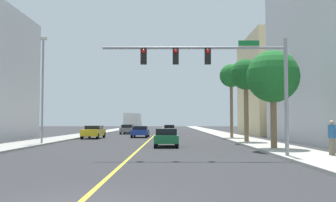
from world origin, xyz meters
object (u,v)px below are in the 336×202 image
at_px(car_gray, 128,129).
at_px(palm_mid, 246,76).
at_px(palm_near, 273,77).
at_px(car_green, 166,137).
at_px(palm_far, 231,77).
at_px(delivery_truck, 133,122).
at_px(car_yellow, 94,132).
at_px(traffic_signal_mast, 223,68).
at_px(street_lamp, 43,85).
at_px(pedestrian, 332,137).
at_px(car_black, 169,129).
at_px(car_blue, 140,131).

bearing_deg(car_gray, palm_mid, -58.78).
xyz_separation_m(palm_near, car_green, (-7.11, 3.60, -4.12)).
relative_size(palm_far, delivery_truck, 1.01).
xyz_separation_m(car_yellow, delivery_truck, (2.21, 22.45, 0.95)).
xyz_separation_m(palm_mid, car_gray, (-13.07, 23.85, -5.20)).
height_order(traffic_signal_mast, street_lamp, street_lamp).
bearing_deg(pedestrian, car_yellow, 72.56).
height_order(car_black, pedestrian, pedestrian).
xyz_separation_m(street_lamp, car_blue, (6.88, 14.56, -4.20)).
bearing_deg(traffic_signal_mast, palm_far, 79.85).
bearing_deg(traffic_signal_mast, car_blue, 103.79).
distance_m(street_lamp, palm_near, 18.22).
relative_size(palm_near, pedestrian, 3.56).
height_order(street_lamp, pedestrian, street_lamp).
bearing_deg(street_lamp, car_green, -12.57).
relative_size(palm_mid, car_black, 1.84).
bearing_deg(car_black, car_gray, -154.80).
bearing_deg(traffic_signal_mast, car_green, 108.94).
height_order(traffic_signal_mast, car_yellow, traffic_signal_mast).
distance_m(traffic_signal_mast, street_lamp, 17.31).
distance_m(car_black, pedestrian, 41.55).
bearing_deg(car_green, car_blue, 100.43).
height_order(palm_mid, car_black, palm_mid).
distance_m(street_lamp, car_gray, 27.17).
relative_size(traffic_signal_mast, car_gray, 2.17).
distance_m(traffic_signal_mast, car_yellow, 25.69).
height_order(street_lamp, car_gray, street_lamp).
relative_size(street_lamp, car_gray, 1.93).
xyz_separation_m(car_green, car_yellow, (-8.22, 13.82, 0.04)).
height_order(car_black, car_blue, car_blue).
height_order(car_blue, pedestrian, pedestrian).
distance_m(palm_near, car_black, 36.41).
relative_size(palm_far, car_blue, 1.91).
relative_size(car_black, pedestrian, 2.18).
bearing_deg(traffic_signal_mast, car_black, 94.07).
relative_size(car_black, car_blue, 0.93).
xyz_separation_m(palm_mid, car_green, (-7.02, -4.96, -5.23)).
bearing_deg(car_green, street_lamp, 166.90).
distance_m(palm_near, car_gray, 35.21).
xyz_separation_m(palm_far, car_black, (-6.92, 18.39, -6.12)).
distance_m(traffic_signal_mast, delivery_truck, 46.19).
bearing_deg(car_yellow, car_black, -113.43).
bearing_deg(delivery_truck, street_lamp, -96.84).
distance_m(traffic_signal_mast, pedestrian, 6.77).
distance_m(car_green, car_blue, 17.14).
bearing_deg(car_green, car_gray, 101.35).
relative_size(street_lamp, delivery_truck, 1.08).
bearing_deg(car_black, pedestrian, -79.39).
distance_m(palm_near, car_yellow, 23.56).
bearing_deg(car_black, palm_near, -80.27).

